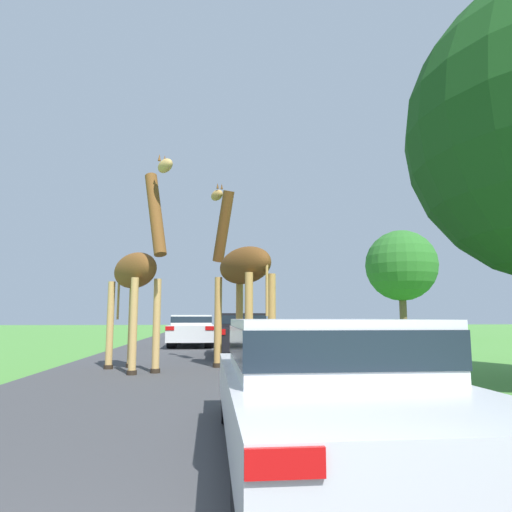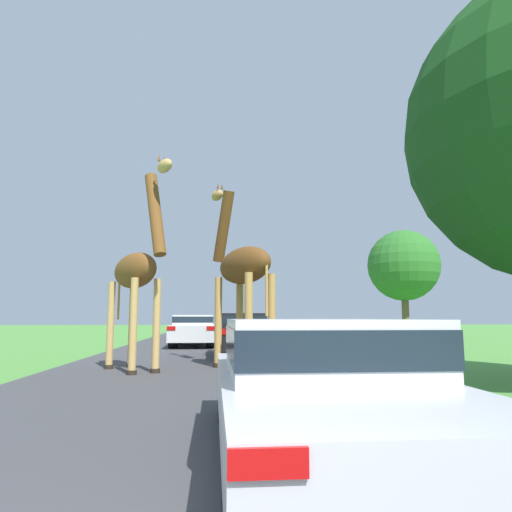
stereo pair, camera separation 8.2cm
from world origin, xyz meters
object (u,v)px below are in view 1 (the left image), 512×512
(giraffe_companion, at_px, (137,272))
(car_far_ahead, at_px, (240,333))
(giraffe_near_road, at_px, (242,270))
(car_lead_maroon, at_px, (324,381))
(tree_left_edge, at_px, (401,266))
(car_queue_left, at_px, (192,327))
(car_queue_right, at_px, (192,329))

(giraffe_companion, distance_m, car_far_ahead, 5.33)
(giraffe_near_road, distance_m, giraffe_companion, 2.57)
(giraffe_near_road, relative_size, car_lead_maroon, 1.05)
(giraffe_near_road, xyz_separation_m, car_lead_maroon, (0.30, -7.15, -1.77))
(tree_left_edge, bearing_deg, car_queue_left, 175.10)
(giraffe_companion, relative_size, car_far_ahead, 1.25)
(giraffe_companion, xyz_separation_m, car_queue_right, (0.97, 9.59, -1.60))
(giraffe_companion, height_order, tree_left_edge, tree_left_edge)
(car_queue_left, relative_size, tree_left_edge, 0.66)
(car_queue_right, distance_m, car_queue_left, 7.87)
(car_queue_left, bearing_deg, giraffe_companion, -92.15)
(giraffe_near_road, relative_size, car_queue_left, 1.14)
(car_far_ahead, bearing_deg, car_queue_right, 108.69)
(car_far_ahead, bearing_deg, giraffe_near_road, -93.20)
(car_lead_maroon, height_order, car_queue_right, car_queue_right)
(car_far_ahead, distance_m, tree_left_edge, 16.72)
(giraffe_companion, height_order, car_lead_maroon, giraffe_companion)
(car_queue_left, height_order, car_far_ahead, car_far_ahead)
(giraffe_near_road, relative_size, giraffe_companion, 1.02)
(giraffe_near_road, bearing_deg, giraffe_companion, 159.57)
(car_queue_left, height_order, tree_left_edge, tree_left_edge)
(car_queue_right, bearing_deg, giraffe_near_road, -80.38)
(giraffe_near_road, xyz_separation_m, car_queue_left, (-1.89, 17.18, -1.74))
(car_queue_right, xyz_separation_m, tree_left_edge, (12.73, 6.75, 3.76))
(car_queue_right, height_order, car_queue_left, car_queue_right)
(giraffe_near_road, height_order, car_lead_maroon, giraffe_near_road)
(tree_left_edge, bearing_deg, car_lead_maroon, -115.06)
(car_queue_right, bearing_deg, tree_left_edge, 27.92)
(car_far_ahead, bearing_deg, giraffe_companion, -123.08)
(giraffe_near_road, bearing_deg, car_queue_right, 73.11)
(giraffe_companion, xyz_separation_m, tree_left_edge, (13.70, 16.34, 2.15))
(giraffe_near_road, bearing_deg, car_queue_left, 69.78)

